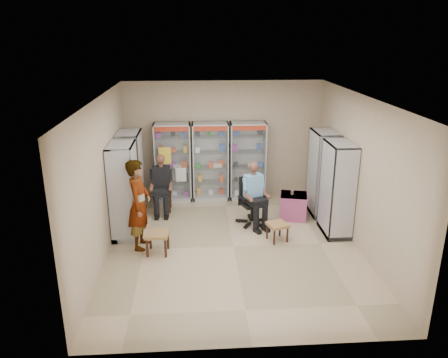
{
  "coord_description": "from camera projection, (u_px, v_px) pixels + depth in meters",
  "views": [
    {
      "loc": [
        -0.73,
        -7.93,
        4.15
      ],
      "look_at": [
        -0.14,
        0.7,
        1.21
      ],
      "focal_mm": 35.0,
      "sensor_mm": 36.0,
      "label": 1
    }
  ],
  "objects": [
    {
      "name": "tea_glass",
      "position": [
        292.0,
        193.0,
        10.06
      ],
      "size": [
        0.07,
        0.07,
        0.1
      ],
      "primitive_type": "cylinder",
      "color": "#5B2407",
      "rests_on": "pink_trunk"
    },
    {
      "name": "cabinet_back_left",
      "position": [
        173.0,
        162.0,
        11.05
      ],
      "size": [
        0.9,
        0.5,
        2.0
      ],
      "primitive_type": "cube",
      "color": "#B4B7BC",
      "rests_on": "floor"
    },
    {
      "name": "cabinet_left_near",
      "position": [
        124.0,
        191.0,
        9.07
      ],
      "size": [
        0.9,
        0.5,
        2.0
      ],
      "primitive_type": "cube",
      "rotation": [
        0.0,
        0.0,
        -1.57
      ],
      "color": "#A0A2A7",
      "rests_on": "floor"
    },
    {
      "name": "cabinet_right_far",
      "position": [
        322.0,
        173.0,
        10.21
      ],
      "size": [
        0.9,
        0.5,
        2.0
      ],
      "primitive_type": "cube",
      "rotation": [
        0.0,
        0.0,
        1.57
      ],
      "color": "#ADAEB4",
      "rests_on": "floor"
    },
    {
      "name": "woven_stool_a",
      "position": [
        277.0,
        232.0,
        9.07
      ],
      "size": [
        0.49,
        0.49,
        0.39
      ],
      "primitive_type": "cube",
      "rotation": [
        0.0,
        0.0,
        0.33
      ],
      "color": "#A38144",
      "rests_on": "floor"
    },
    {
      "name": "floor",
      "position": [
        233.0,
        246.0,
        8.87
      ],
      "size": [
        6.0,
        6.0,
        0.0
      ],
      "primitive_type": "plane",
      "color": "tan",
      "rests_on": "ground"
    },
    {
      "name": "pink_trunk",
      "position": [
        293.0,
        206.0,
        10.16
      ],
      "size": [
        0.71,
        0.7,
        0.58
      ],
      "primitive_type": "cube",
      "rotation": [
        0.0,
        0.0,
        -0.23
      ],
      "color": "#A14074",
      "rests_on": "floor"
    },
    {
      "name": "room_shell",
      "position": [
        234.0,
        153.0,
        8.24
      ],
      "size": [
        5.02,
        6.02,
        3.01
      ],
      "color": "#C1A890",
      "rests_on": "ground"
    },
    {
      "name": "cabinet_left_far",
      "position": [
        131.0,
        175.0,
        10.11
      ],
      "size": [
        0.9,
        0.5,
        2.0
      ],
      "primitive_type": "cube",
      "rotation": [
        0.0,
        0.0,
        -1.57
      ],
      "color": "#BABEC2",
      "rests_on": "floor"
    },
    {
      "name": "cabinet_back_mid",
      "position": [
        211.0,
        162.0,
        11.11
      ],
      "size": [
        0.9,
        0.5,
        2.0
      ],
      "primitive_type": "cube",
      "color": "#A0A3A7",
      "rests_on": "floor"
    },
    {
      "name": "wooden_chair",
      "position": [
        162.0,
        192.0,
        10.51
      ],
      "size": [
        0.42,
        0.42,
        0.94
      ],
      "primitive_type": "cube",
      "color": "black",
      "rests_on": "floor"
    },
    {
      "name": "cabinet_right_near",
      "position": [
        337.0,
        189.0,
        9.17
      ],
      "size": [
        0.9,
        0.5,
        2.0
      ],
      "primitive_type": "cube",
      "rotation": [
        0.0,
        0.0,
        1.57
      ],
      "color": "silver",
      "rests_on": "floor"
    },
    {
      "name": "seated_shopkeeper",
      "position": [
        253.0,
        196.0,
        9.68
      ],
      "size": [
        0.65,
        0.75,
        1.38
      ],
      "primitive_type": null,
      "rotation": [
        0.0,
        0.0,
        0.38
      ],
      "color": "#6184C0",
      "rests_on": "floor"
    },
    {
      "name": "cabinet_back_right",
      "position": [
        248.0,
        161.0,
        11.17
      ],
      "size": [
        0.9,
        0.5,
        2.0
      ],
      "primitive_type": "cube",
      "color": "silver",
      "rests_on": "floor"
    },
    {
      "name": "seated_customer",
      "position": [
        162.0,
        185.0,
        10.4
      ],
      "size": [
        0.44,
        0.6,
        1.34
      ],
      "primitive_type": null,
      "color": "black",
      "rests_on": "floor"
    },
    {
      "name": "office_chair",
      "position": [
        252.0,
        201.0,
        9.77
      ],
      "size": [
        0.77,
        0.77,
        1.08
      ],
      "primitive_type": "cube",
      "rotation": [
        0.0,
        0.0,
        0.38
      ],
      "color": "black",
      "rests_on": "floor"
    },
    {
      "name": "standing_man",
      "position": [
        139.0,
        204.0,
        8.58
      ],
      "size": [
        0.52,
        0.72,
        1.83
      ],
      "primitive_type": "imported",
      "rotation": [
        0.0,
        0.0,
        1.45
      ],
      "color": "#99999C",
      "rests_on": "floor"
    },
    {
      "name": "woven_stool_b",
      "position": [
        158.0,
        243.0,
        8.55
      ],
      "size": [
        0.48,
        0.48,
        0.44
      ],
      "primitive_type": "cube",
      "rotation": [
        0.0,
        0.0,
        -0.08
      ],
      "color": "olive",
      "rests_on": "floor"
    }
  ]
}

